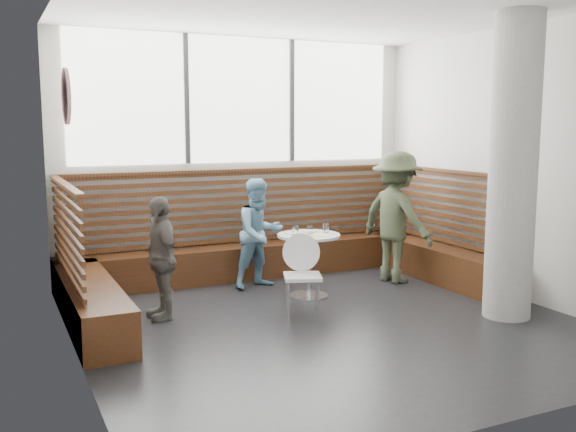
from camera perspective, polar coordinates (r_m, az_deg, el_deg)
name	(u,v)px	position (r m, az deg, el deg)	size (l,w,h in m)	color
room	(330,170)	(6.49, 3.77, 4.14)	(5.00, 5.00, 3.20)	silver
booth	(262,254)	(8.23, -2.31, -3.40)	(5.00, 2.50, 1.44)	#391E0E
concrete_column	(513,168)	(7.12, 19.38, 4.04)	(0.50, 0.50, 3.20)	gray
wall_art	(66,96)	(6.09, -19.13, 10.03)	(0.50, 0.50, 0.03)	white
cafe_table	(309,252)	(7.64, 1.85, -3.22)	(0.74, 0.74, 0.77)	silver
cafe_chair	(300,268)	(7.00, 1.06, -4.64)	(0.41, 0.40, 0.86)	white
adult_man	(396,217)	(8.47, 9.61, -0.09)	(1.11, 0.64, 1.71)	#404930
child_back	(260,233)	(8.09, -2.54, -1.55)	(0.67, 0.52, 1.38)	#6999B7
child_left	(161,258)	(6.93, -11.22, -3.65)	(0.77, 0.32, 1.31)	#5D5954
plate_near	(294,233)	(7.63, 0.53, -1.52)	(0.22, 0.22, 0.02)	white
plate_far	(309,231)	(7.78, 1.91, -1.34)	(0.21, 0.21, 0.01)	white
glass_left	(296,230)	(7.49, 0.68, -1.29)	(0.08, 0.08, 0.12)	white
glass_mid	(310,230)	(7.59, 1.96, -1.22)	(0.07, 0.07, 0.10)	white
glass_right	(326,227)	(7.73, 3.38, -1.02)	(0.07, 0.07, 0.11)	white
menu_card	(318,236)	(7.49, 2.69, -1.75)	(0.21, 0.15, 0.00)	#A5C64C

